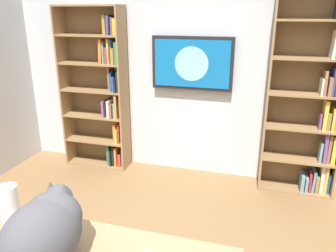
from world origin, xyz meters
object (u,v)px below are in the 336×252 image
(wall_mounted_tv, at_px, (192,63))
(paper_towel_roll, at_px, (9,205))
(cat, at_px, (45,229))
(bookshelf_left, at_px, (316,97))
(bookshelf_right, at_px, (102,91))

(wall_mounted_tv, distance_m, paper_towel_roll, 2.47)
(paper_towel_roll, bearing_deg, cat, 152.11)
(bookshelf_left, bearing_deg, cat, 59.44)
(paper_towel_roll, bearing_deg, bookshelf_right, -76.25)
(bookshelf_left, distance_m, wall_mounted_tv, 1.35)
(bookshelf_right, height_order, cat, bookshelf_right)
(wall_mounted_tv, distance_m, cat, 2.61)
(bookshelf_right, bearing_deg, wall_mounted_tv, -175.67)
(cat, bearing_deg, bookshelf_right, -69.12)
(cat, bearing_deg, paper_towel_roll, -27.89)
(bookshelf_left, relative_size, cat, 3.73)
(bookshelf_left, relative_size, bookshelf_right, 1.11)
(bookshelf_right, relative_size, wall_mounted_tv, 2.13)
(bookshelf_right, height_order, paper_towel_roll, bookshelf_right)
(bookshelf_left, distance_m, paper_towel_roll, 2.95)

